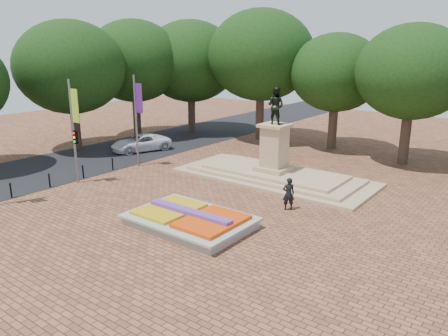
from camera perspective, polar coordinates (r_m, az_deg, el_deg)
name	(u,v)px	position (r m, az deg, el deg)	size (l,w,h in m)	color
ground	(200,211)	(24.99, -3.11, -5.62)	(90.00, 90.00, 0.00)	brown
asphalt_street	(105,155)	(38.82, -15.28, 1.60)	(9.00, 90.00, 0.02)	black
flower_bed	(190,220)	(22.82, -4.42, -6.74)	(6.30, 4.30, 0.91)	gray
monument	(274,166)	(30.91, 6.52, 0.21)	(14.00, 6.00, 6.40)	tan
tree_row_back	(365,76)	(37.98, 17.89, 11.31)	(44.80, 8.80, 10.43)	#33271C
tree_row_street	(64,78)	(41.34, -20.18, 11.00)	(8.40, 25.40, 9.98)	#33271C
banner_poles	(70,128)	(30.54, -19.48, 4.99)	(0.88, 11.17, 7.00)	slate
bollard_row	(67,175)	(31.69, -19.85, -0.92)	(0.12, 13.12, 0.98)	black
van	(141,143)	(39.69, -10.80, 3.24)	(2.41, 5.22, 1.45)	white
pedestrian	(289,194)	(25.10, 8.43, -3.35)	(0.70, 0.46, 1.91)	black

